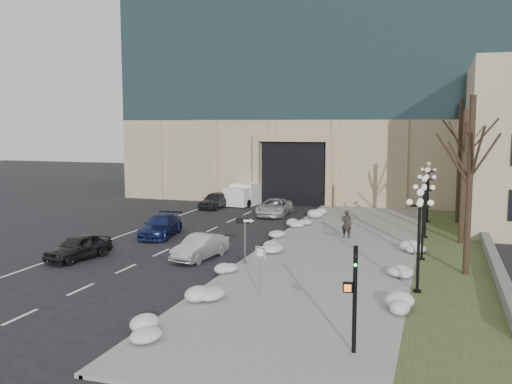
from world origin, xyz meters
TOP-DOWN VIEW (x-y plane):
  - ground at (0.00, 0.00)m, footprint 160.00×160.00m
  - sidewalk at (3.50, 14.00)m, footprint 9.00×40.00m
  - curb at (-1.00, 14.00)m, footprint 0.30×40.00m
  - grass_strip at (10.00, 14.00)m, footprint 4.00×40.00m
  - stone_wall at (12.00, 16.00)m, footprint 0.50×30.00m
  - office_tower at (-2.01, 43.58)m, footprint 40.00×24.70m
  - car_a at (-10.16, 7.06)m, footprint 2.47×4.39m
  - car_b at (-3.66, 9.24)m, footprint 2.10×4.35m
  - car_c at (-8.83, 14.49)m, footprint 2.75×5.17m
  - car_d at (-3.95, 25.43)m, footprint 2.54×5.12m
  - car_e at (-10.28, 27.92)m, footprint 2.03×4.45m
  - pedestrian at (3.36, 17.26)m, footprint 0.71×0.49m
  - box_truck at (-8.29, 31.73)m, footprint 3.05×6.74m
  - one_way_sign at (-0.59, 8.62)m, footprint 0.98×0.38m
  - keep_sign at (1.81, 3.23)m, footprint 0.49×0.18m
  - traffic_signal at (6.55, -1.76)m, footprint 0.63×0.84m
  - snow_clump_a at (-0.70, -2.54)m, footprint 1.10×1.60m
  - snow_clump_b at (-0.33, 2.12)m, footprint 1.10×1.60m
  - snow_clump_c at (-0.82, 6.74)m, footprint 1.10×1.60m
  - snow_clump_d at (-0.34, 11.96)m, footprint 1.10×1.60m
  - snow_clump_e at (-0.87, 16.22)m, footprint 1.10×1.60m
  - snow_clump_f at (-0.75, 20.04)m, footprint 1.10×1.60m
  - snow_clump_g at (-0.64, 24.73)m, footprint 1.10×1.60m
  - snow_clump_h at (7.41, 2.88)m, footprint 1.10×1.60m
  - snow_clump_i at (7.50, 8.85)m, footprint 1.10×1.60m
  - snow_clump_j at (7.70, 14.44)m, footprint 1.10×1.60m
  - snow_clump_k at (-0.38, 21.32)m, footprint 1.10×1.60m
  - snow_clump_l at (-0.49, 25.93)m, footprint 1.10×1.60m
  - lamppost_a at (8.30, 6.00)m, footprint 1.18×1.18m
  - lamppost_b at (8.30, 12.50)m, footprint 1.18×1.18m
  - lamppost_c at (8.30, 19.00)m, footprint 1.18×1.18m
  - lamppost_d at (8.30, 25.50)m, footprint 1.18×1.18m
  - tree_near at (10.50, 10.00)m, footprint 3.20×3.20m
  - tree_mid at (10.50, 18.00)m, footprint 3.20×3.20m
  - tree_far at (10.50, 26.00)m, footprint 3.20×3.20m

SIDE VIEW (x-z plane):
  - ground at x=0.00m, z-range 0.00..0.00m
  - grass_strip at x=10.00m, z-range 0.00..0.10m
  - sidewalk at x=3.50m, z-range 0.00..0.12m
  - curb at x=-1.00m, z-range 0.00..0.14m
  - snow_clump_a at x=-0.70m, z-range 0.12..0.48m
  - snow_clump_b at x=-0.33m, z-range 0.12..0.48m
  - snow_clump_c at x=-0.82m, z-range 0.12..0.48m
  - snow_clump_d at x=-0.34m, z-range 0.12..0.48m
  - snow_clump_e at x=-0.87m, z-range 0.12..0.48m
  - snow_clump_f at x=-0.75m, z-range 0.12..0.48m
  - snow_clump_g at x=-0.64m, z-range 0.12..0.48m
  - snow_clump_h at x=7.41m, z-range 0.12..0.48m
  - snow_clump_i at x=7.50m, z-range 0.12..0.48m
  - snow_clump_j at x=7.70m, z-range 0.12..0.48m
  - snow_clump_k at x=-0.38m, z-range 0.12..0.48m
  - snow_clump_l at x=-0.49m, z-range 0.12..0.48m
  - stone_wall at x=12.00m, z-range 0.00..0.70m
  - car_b at x=-3.66m, z-range 0.00..1.37m
  - car_d at x=-3.95m, z-range 0.00..1.39m
  - car_a at x=-10.16m, z-range 0.00..1.41m
  - car_c at x=-8.83m, z-range 0.00..1.43m
  - car_e at x=-10.28m, z-range 0.00..1.48m
  - box_truck at x=-8.29m, z-range -0.03..2.03m
  - pedestrian at x=3.36m, z-range 0.12..1.97m
  - keep_sign at x=1.81m, z-range 0.54..2.85m
  - traffic_signal at x=6.55m, z-range -0.01..3.67m
  - one_way_sign at x=-0.59m, z-range 0.85..3.46m
  - lamppost_a at x=8.30m, z-range 0.69..5.45m
  - lamppost_b at x=8.30m, z-range 0.69..5.45m
  - lamppost_c at x=8.30m, z-range 0.69..5.45m
  - lamppost_d at x=8.30m, z-range 0.69..5.45m
  - tree_mid at x=10.50m, z-range 1.25..9.75m
  - tree_near at x=10.50m, z-range 1.33..10.33m
  - tree_far at x=10.50m, z-range 1.40..10.90m
  - office_tower at x=-2.01m, z-range 0.49..36.49m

